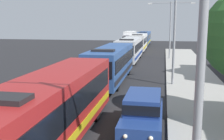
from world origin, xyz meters
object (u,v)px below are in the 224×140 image
object	(u,v)px
bus_fourth_in_line	(139,42)
streetlamp_far	(171,23)
bus_second_in_line	(111,63)
bus_rear	(144,38)
box_truck_oncoming	(130,38)
streetlamp_mid	(175,27)
bus_middle	(130,49)
white_suv	(143,112)
bus_lead	(52,108)
streetlamp_near	(203,20)

from	to	relation	value
bus_fourth_in_line	streetlamp_far	bearing A→B (deg)	-63.30
bus_second_in_line	bus_rear	distance (m)	39.89
box_truck_oncoming	bus_rear	bearing A→B (deg)	-1.06
bus_fourth_in_line	streetlamp_mid	bearing A→B (deg)	-79.00
bus_second_in_line	bus_rear	world-z (taller)	same
bus_fourth_in_line	box_truck_oncoming	size ratio (longest dim) A/B	1.28
bus_middle	bus_rear	distance (m)	26.29
bus_rear	box_truck_oncoming	size ratio (longest dim) A/B	1.44
streetlamp_mid	box_truck_oncoming	bearing A→B (deg)	102.04
bus_middle	white_suv	world-z (taller)	bus_middle
bus_second_in_line	streetlamp_mid	distance (m)	6.35
bus_lead	white_suv	xyz separation A→B (m)	(3.70, 2.23, -0.66)
bus_rear	bus_middle	bearing A→B (deg)	-90.00
bus_second_in_line	bus_fourth_in_line	size ratio (longest dim) A/B	1.07
bus_middle	streetlamp_far	xyz separation A→B (m)	(5.40, 2.61, 3.41)
bus_fourth_in_line	box_truck_oncoming	distance (m)	13.42
bus_fourth_in_line	streetlamp_near	xyz separation A→B (m)	(5.40, -44.83, 3.64)
white_suv	streetlamp_mid	size ratio (longest dim) A/B	0.65
white_suv	bus_fourth_in_line	bearing A→B (deg)	95.53
bus_rear	streetlamp_mid	xyz separation A→B (m)	(5.40, -40.73, 3.23)
bus_second_in_line	box_truck_oncoming	distance (m)	40.09
streetlamp_near	bus_lead	bearing A→B (deg)	141.03
bus_middle	box_truck_oncoming	bearing A→B (deg)	97.14
bus_middle	bus_rear	world-z (taller)	same
box_truck_oncoming	streetlamp_mid	world-z (taller)	streetlamp_mid
streetlamp_near	streetlamp_mid	xyz separation A→B (m)	(-0.00, 17.05, -0.40)
box_truck_oncoming	streetlamp_near	size ratio (longest dim) A/B	0.99
bus_rear	white_suv	distance (m)	51.31
white_suv	streetlamp_near	world-z (taller)	streetlamp_near
box_truck_oncoming	streetlamp_near	xyz separation A→B (m)	(8.70, -57.84, 3.61)
bus_second_in_line	bus_fourth_in_line	bearing A→B (deg)	90.00
box_truck_oncoming	bus_middle	bearing A→B (deg)	-82.86
bus_second_in_line	streetlamp_near	bearing A→B (deg)	-73.20
bus_second_in_line	streetlamp_far	bearing A→B (deg)	71.59
bus_fourth_in_line	box_truck_oncoming	xyz separation A→B (m)	(-3.30, 13.01, 0.03)
bus_lead	white_suv	world-z (taller)	bus_lead
streetlamp_near	white_suv	bearing A→B (deg)	104.44
bus_second_in_line	bus_lead	bearing A→B (deg)	-90.00
bus_lead	bus_fourth_in_line	distance (m)	40.46
bus_lead	bus_middle	world-z (taller)	same
bus_second_in_line	streetlamp_near	world-z (taller)	streetlamp_near
streetlamp_near	streetlamp_mid	distance (m)	17.05
bus_rear	streetlamp_near	size ratio (longest dim) A/B	1.41
bus_rear	streetlamp_far	distance (m)	24.53
bus_fourth_in_line	streetlamp_near	world-z (taller)	streetlamp_near
white_suv	streetlamp_far	size ratio (longest dim) A/B	0.63
bus_second_in_line	box_truck_oncoming	xyz separation A→B (m)	(-3.30, 39.95, 0.03)
streetlamp_far	bus_middle	bearing A→B (deg)	-154.20
bus_middle	bus_second_in_line	bearing A→B (deg)	-90.00
streetlamp_near	box_truck_oncoming	bearing A→B (deg)	98.55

